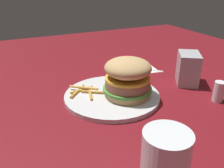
{
  "coord_description": "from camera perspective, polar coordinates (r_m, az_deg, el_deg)",
  "views": [
    {
      "loc": [
        -0.26,
        -0.54,
        0.31
      ],
      "look_at": [
        -0.01,
        -0.01,
        0.04
      ],
      "focal_mm": 38.75,
      "sensor_mm": 36.0,
      "label": 1
    }
  ],
  "objects": [
    {
      "name": "napkin",
      "position": [
        0.88,
        6.44,
        3.72
      ],
      "size": [
        0.13,
        0.13,
        0.0
      ],
      "primitive_type": "cube",
      "rotation": [
        0.0,
        0.0,
        -0.15
      ],
      "color": "white",
      "rests_on": "ground_plane"
    },
    {
      "name": "napkin_dispenser",
      "position": [
        0.77,
        17.47,
        3.54
      ],
      "size": [
        0.1,
        0.11,
        0.09
      ],
      "primitive_type": "cube",
      "rotation": [
        0.0,
        0.0,
        4.12
      ],
      "color": "#B7BABF",
      "rests_on": "ground_plane"
    },
    {
      "name": "fries_pile",
      "position": [
        0.67,
        -6.29,
        -1.57
      ],
      "size": [
        0.11,
        0.09,
        0.01
      ],
      "color": "gold",
      "rests_on": "plate"
    },
    {
      "name": "plate",
      "position": [
        0.66,
        -0.0,
        -2.85
      ],
      "size": [
        0.26,
        0.26,
        0.01
      ],
      "primitive_type": "cylinder",
      "color": "silver",
      "rests_on": "ground_plane"
    },
    {
      "name": "drink_glass",
      "position": [
        0.39,
        12.37,
        -17.66
      ],
      "size": [
        0.07,
        0.07,
        0.1
      ],
      "color": "silver",
      "rests_on": "ground_plane"
    },
    {
      "name": "fork",
      "position": [
        0.88,
        6.35,
        3.89
      ],
      "size": [
        0.13,
        0.14,
        0.0
      ],
      "color": "silver",
      "rests_on": "napkin"
    },
    {
      "name": "salt_shaker",
      "position": [
        0.69,
        23.87,
        -1.64
      ],
      "size": [
        0.03,
        0.03,
        0.06
      ],
      "primitive_type": "cylinder",
      "color": "white",
      "rests_on": "ground_plane"
    },
    {
      "name": "sandwich",
      "position": [
        0.63,
        3.72,
        1.59
      ],
      "size": [
        0.13,
        0.13,
        0.1
      ],
      "color": "tan",
      "rests_on": "plate"
    },
    {
      "name": "ground_plane",
      "position": [
        0.68,
        0.22,
        -2.64
      ],
      "size": [
        1.6,
        1.6,
        0.0
      ],
      "primitive_type": "plane",
      "color": "maroon"
    }
  ]
}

